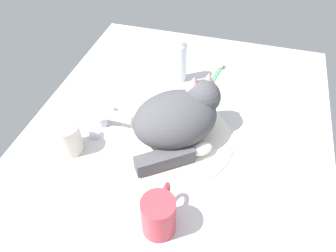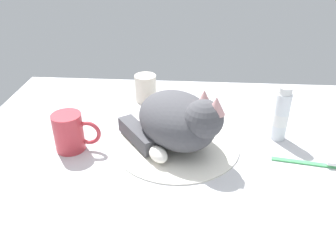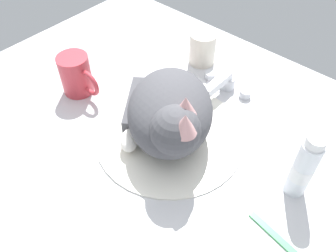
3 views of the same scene
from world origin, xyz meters
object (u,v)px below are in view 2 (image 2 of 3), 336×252
at_px(cat, 179,120).
at_px(toothbrush, 308,162).
at_px(coffee_mug, 70,132).
at_px(rinse_cup, 146,88).
at_px(faucet, 180,103).
at_px(toothpaste_bottle, 281,115).

bearing_deg(cat, toothbrush, -8.86).
height_order(coffee_mug, toothbrush, coffee_mug).
height_order(cat, coffee_mug, cat).
relative_size(coffee_mug, toothbrush, 0.80).
bearing_deg(rinse_cup, cat, -65.96).
xyz_separation_m(faucet, toothpaste_bottle, (0.26, -0.14, 0.05)).
height_order(cat, toothpaste_bottle, cat).
distance_m(faucet, cat, 0.21).
xyz_separation_m(coffee_mug, rinse_cup, (0.15, 0.29, -0.01)).
bearing_deg(toothpaste_bottle, toothbrush, -65.86).
bearing_deg(rinse_cup, coffee_mug, -117.37).
bearing_deg(cat, coffee_mug, -174.66).
distance_m(rinse_cup, toothpaste_bottle, 0.42).
bearing_deg(toothbrush, cat, 171.14).
height_order(cat, rinse_cup, cat).
bearing_deg(toothbrush, faucet, 140.86).
relative_size(cat, toothbrush, 2.02).
bearing_deg(coffee_mug, toothbrush, -2.28).
height_order(toothpaste_bottle, toothbrush, toothpaste_bottle).
bearing_deg(cat, rinse_cup, 114.04).
xyz_separation_m(coffee_mug, toothbrush, (0.57, -0.02, -0.04)).
xyz_separation_m(cat, rinse_cup, (-0.12, 0.26, -0.04)).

